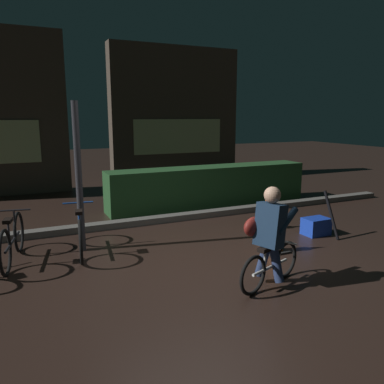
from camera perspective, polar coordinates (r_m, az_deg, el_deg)
name	(u,v)px	position (r m, az deg, el deg)	size (l,w,h in m)	color
ground_plane	(197,262)	(5.58, 0.71, -10.39)	(40.00, 40.00, 0.00)	black
sidewalk_curb	(148,221)	(7.50, -6.51, -4.25)	(12.00, 0.24, 0.12)	#56544F
hedge_row	(210,186)	(8.90, 2.65, 0.90)	(4.80, 0.70, 0.91)	#214723
storefront_right	(175,114)	(12.83, -2.48, 11.50)	(4.32, 0.54, 4.24)	#42382D
street_post	(79,178)	(6.01, -16.50, 2.00)	(0.10, 0.10, 2.28)	#2D2D33
parked_bike_left_mid	(12,241)	(6.01, -25.16, -6.55)	(0.46, 1.54, 0.72)	black
parked_bike_center_left	(80,231)	(6.08, -16.35, -5.65)	(0.46, 1.59, 0.74)	black
traffic_cone_near	(275,231)	(6.02, 12.27, -5.71)	(0.36, 0.36, 0.68)	black
traffic_cone_far	(266,213)	(7.17, 10.89, -3.14)	(0.36, 0.36, 0.61)	black
blue_crate	(316,226)	(7.10, 17.96, -4.88)	(0.44, 0.32, 0.30)	#193DB7
cyclist	(268,237)	(4.73, 11.31, -6.56)	(1.13, 0.51, 1.25)	black
closed_umbrella	(331,215)	(6.92, 20.02, -3.22)	(0.05, 0.05, 0.85)	black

